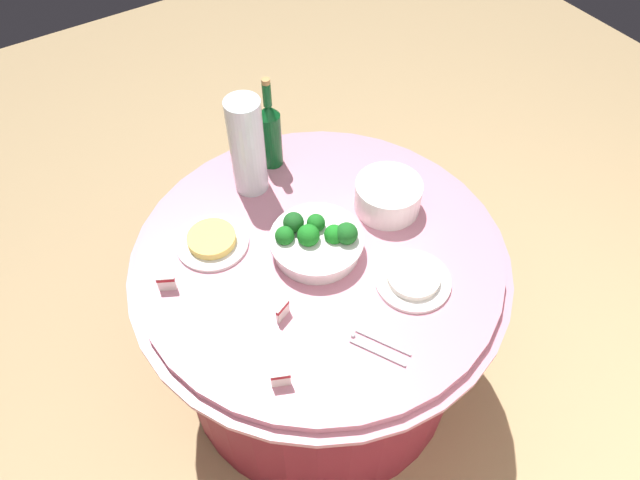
{
  "coord_description": "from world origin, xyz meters",
  "views": [
    {
      "loc": [
        0.59,
        0.92,
        2.12
      ],
      "look_at": [
        0.0,
        0.0,
        0.79
      ],
      "focal_mm": 32.84,
      "sensor_mm": 36.0,
      "label": 1
    }
  ],
  "objects_px": {
    "decorative_fruit_vase": "(248,149)",
    "label_placard_front": "(283,311)",
    "serving_tongs": "(378,347)",
    "wine_bottle": "(270,133)",
    "plate_stack": "(388,196)",
    "label_placard_mid": "(166,283)",
    "food_plate_rice": "(413,279)",
    "food_plate_noodles": "(212,241)",
    "label_placard_rear": "(281,379)",
    "broccoli_bowl": "(316,241)"
  },
  "relations": [
    {
      "from": "decorative_fruit_vase",
      "to": "label_placard_front",
      "type": "distance_m",
      "value": 0.54
    },
    {
      "from": "decorative_fruit_vase",
      "to": "serving_tongs",
      "type": "distance_m",
      "value": 0.73
    },
    {
      "from": "wine_bottle",
      "to": "serving_tongs",
      "type": "bearing_deg",
      "value": 80.91
    },
    {
      "from": "plate_stack",
      "to": "decorative_fruit_vase",
      "type": "bearing_deg",
      "value": -45.08
    },
    {
      "from": "decorative_fruit_vase",
      "to": "label_placard_mid",
      "type": "height_order",
      "value": "decorative_fruit_vase"
    },
    {
      "from": "food_plate_rice",
      "to": "label_placard_mid",
      "type": "xyz_separation_m",
      "value": [
        0.6,
        -0.36,
        0.02
      ]
    },
    {
      "from": "food_plate_noodles",
      "to": "food_plate_rice",
      "type": "relative_size",
      "value": 1.0
    },
    {
      "from": "label_placard_rear",
      "to": "broccoli_bowl",
      "type": "bearing_deg",
      "value": -134.19
    },
    {
      "from": "broccoli_bowl",
      "to": "wine_bottle",
      "type": "xyz_separation_m",
      "value": [
        -0.08,
        -0.41,
        0.08
      ]
    },
    {
      "from": "decorative_fruit_vase",
      "to": "label_placard_front",
      "type": "height_order",
      "value": "decorative_fruit_vase"
    },
    {
      "from": "food_plate_noodles",
      "to": "label_placard_rear",
      "type": "bearing_deg",
      "value": 83.44
    },
    {
      "from": "decorative_fruit_vase",
      "to": "food_plate_rice",
      "type": "height_order",
      "value": "decorative_fruit_vase"
    },
    {
      "from": "plate_stack",
      "to": "label_placard_rear",
      "type": "distance_m",
      "value": 0.69
    },
    {
      "from": "plate_stack",
      "to": "serving_tongs",
      "type": "height_order",
      "value": "plate_stack"
    },
    {
      "from": "plate_stack",
      "to": "decorative_fruit_vase",
      "type": "xyz_separation_m",
      "value": [
        0.32,
        -0.32,
        0.11
      ]
    },
    {
      "from": "food_plate_noodles",
      "to": "food_plate_rice",
      "type": "height_order",
      "value": "food_plate_noodles"
    },
    {
      "from": "food_plate_rice",
      "to": "label_placard_rear",
      "type": "relative_size",
      "value": 4.0
    },
    {
      "from": "plate_stack",
      "to": "serving_tongs",
      "type": "bearing_deg",
      "value": 50.3
    },
    {
      "from": "food_plate_rice",
      "to": "decorative_fruit_vase",
      "type": "bearing_deg",
      "value": -71.33
    },
    {
      "from": "plate_stack",
      "to": "decorative_fruit_vase",
      "type": "distance_m",
      "value": 0.46
    },
    {
      "from": "food_plate_noodles",
      "to": "label_placard_mid",
      "type": "xyz_separation_m",
      "value": [
        0.18,
        0.08,
        0.02
      ]
    },
    {
      "from": "serving_tongs",
      "to": "label_placard_front",
      "type": "height_order",
      "value": "label_placard_front"
    },
    {
      "from": "broccoli_bowl",
      "to": "food_plate_noodles",
      "type": "height_order",
      "value": "broccoli_bowl"
    },
    {
      "from": "wine_bottle",
      "to": "decorative_fruit_vase",
      "type": "relative_size",
      "value": 0.99
    },
    {
      "from": "serving_tongs",
      "to": "food_plate_noodles",
      "type": "height_order",
      "value": "food_plate_noodles"
    },
    {
      "from": "label_placard_rear",
      "to": "decorative_fruit_vase",
      "type": "bearing_deg",
      "value": -112.79
    },
    {
      "from": "broccoli_bowl",
      "to": "decorative_fruit_vase",
      "type": "relative_size",
      "value": 0.82
    },
    {
      "from": "broccoli_bowl",
      "to": "food_plate_rice",
      "type": "height_order",
      "value": "broccoli_bowl"
    },
    {
      "from": "food_plate_noodles",
      "to": "label_placard_rear",
      "type": "xyz_separation_m",
      "value": [
        0.06,
        0.51,
        0.02
      ]
    },
    {
      "from": "decorative_fruit_vase",
      "to": "wine_bottle",
      "type": "bearing_deg",
      "value": -151.52
    },
    {
      "from": "serving_tongs",
      "to": "label_placard_mid",
      "type": "xyz_separation_m",
      "value": [
        0.39,
        -0.48,
        0.03
      ]
    },
    {
      "from": "food_plate_noodles",
      "to": "food_plate_rice",
      "type": "xyz_separation_m",
      "value": [
        -0.42,
        0.44,
        -0.0
      ]
    },
    {
      "from": "broccoli_bowl",
      "to": "wine_bottle",
      "type": "distance_m",
      "value": 0.42
    },
    {
      "from": "wine_bottle",
      "to": "food_plate_rice",
      "type": "xyz_separation_m",
      "value": [
        -0.09,
        0.66,
        -0.12
      ]
    },
    {
      "from": "serving_tongs",
      "to": "food_plate_rice",
      "type": "xyz_separation_m",
      "value": [
        -0.21,
        -0.12,
        0.01
      ]
    },
    {
      "from": "broccoli_bowl",
      "to": "label_placard_mid",
      "type": "relative_size",
      "value": 5.09
    },
    {
      "from": "plate_stack",
      "to": "serving_tongs",
      "type": "distance_m",
      "value": 0.51
    },
    {
      "from": "food_plate_noodles",
      "to": "label_placard_mid",
      "type": "height_order",
      "value": "label_placard_mid"
    },
    {
      "from": "decorative_fruit_vase",
      "to": "food_plate_noodles",
      "type": "xyz_separation_m",
      "value": [
        0.22,
        0.15,
        -0.15
      ]
    },
    {
      "from": "plate_stack",
      "to": "label_placard_mid",
      "type": "bearing_deg",
      "value": -6.48
    },
    {
      "from": "label_placard_front",
      "to": "wine_bottle",
      "type": "bearing_deg",
      "value": -117.23
    },
    {
      "from": "label_placard_front",
      "to": "plate_stack",
      "type": "bearing_deg",
      "value": -160.23
    },
    {
      "from": "serving_tongs",
      "to": "label_placard_front",
      "type": "relative_size",
      "value": 2.93
    },
    {
      "from": "broccoli_bowl",
      "to": "serving_tongs",
      "type": "xyz_separation_m",
      "value": [
        0.04,
        0.37,
        -0.04
      ]
    },
    {
      "from": "broccoli_bowl",
      "to": "serving_tongs",
      "type": "distance_m",
      "value": 0.37
    },
    {
      "from": "label_placard_front",
      "to": "label_placard_mid",
      "type": "bearing_deg",
      "value": -48.3
    },
    {
      "from": "wine_bottle",
      "to": "label_placard_mid",
      "type": "height_order",
      "value": "wine_bottle"
    },
    {
      "from": "decorative_fruit_vase",
      "to": "serving_tongs",
      "type": "height_order",
      "value": "decorative_fruit_vase"
    },
    {
      "from": "label_placard_mid",
      "to": "serving_tongs",
      "type": "bearing_deg",
      "value": 129.43
    },
    {
      "from": "label_placard_front",
      "to": "decorative_fruit_vase",
      "type": "bearing_deg",
      "value": -109.23
    }
  ]
}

